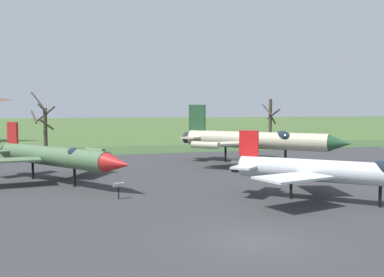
{
  "coord_description": "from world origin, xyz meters",
  "views": [
    {
      "loc": [
        -7.58,
        -15.6,
        5.39
      ],
      "look_at": [
        3.48,
        19.38,
        2.97
      ],
      "focal_mm": 40.15,
      "sensor_mm": 36.0,
      "label": 1
    }
  ],
  "objects_px": {
    "jet_fighter_front_left": "(341,172)",
    "info_placard_front_right": "(119,188)",
    "info_placard_rear_left": "(353,166)",
    "jet_fighter_rear_left": "(257,140)",
    "jet_fighter_front_right": "(55,156)"
  },
  "relations": [
    {
      "from": "jet_fighter_front_left",
      "to": "jet_fighter_front_right",
      "type": "bearing_deg",
      "value": 142.16
    },
    {
      "from": "jet_fighter_front_left",
      "to": "info_placard_front_right",
      "type": "relative_size",
      "value": 10.56
    },
    {
      "from": "info_placard_rear_left",
      "to": "jet_fighter_rear_left",
      "type": "bearing_deg",
      "value": 122.02
    },
    {
      "from": "jet_fighter_rear_left",
      "to": "info_placard_rear_left",
      "type": "height_order",
      "value": "jet_fighter_rear_left"
    },
    {
      "from": "jet_fighter_rear_left",
      "to": "jet_fighter_front_left",
      "type": "bearing_deg",
      "value": -101.0
    },
    {
      "from": "jet_fighter_front_left",
      "to": "info_placard_rear_left",
      "type": "height_order",
      "value": "jet_fighter_front_left"
    },
    {
      "from": "jet_fighter_rear_left",
      "to": "info_placard_rear_left",
      "type": "distance_m",
      "value": 9.81
    },
    {
      "from": "jet_fighter_front_left",
      "to": "jet_fighter_front_right",
      "type": "xyz_separation_m",
      "value": [
        -15.61,
        12.13,
        0.14
      ]
    },
    {
      "from": "jet_fighter_front_right",
      "to": "info_placard_rear_left",
      "type": "height_order",
      "value": "jet_fighter_front_right"
    },
    {
      "from": "info_placard_rear_left",
      "to": "jet_fighter_front_left",
      "type": "bearing_deg",
      "value": -131.1
    },
    {
      "from": "info_placard_front_right",
      "to": "jet_fighter_rear_left",
      "type": "relative_size",
      "value": 0.07
    },
    {
      "from": "jet_fighter_front_left",
      "to": "jet_fighter_front_right",
      "type": "distance_m",
      "value": 19.77
    },
    {
      "from": "jet_fighter_front_right",
      "to": "jet_fighter_rear_left",
      "type": "bearing_deg",
      "value": 17.25
    },
    {
      "from": "jet_fighter_front_right",
      "to": "jet_fighter_rear_left",
      "type": "distance_m",
      "value": 20.03
    },
    {
      "from": "jet_fighter_front_right",
      "to": "info_placard_rear_left",
      "type": "distance_m",
      "value": 24.38
    }
  ]
}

